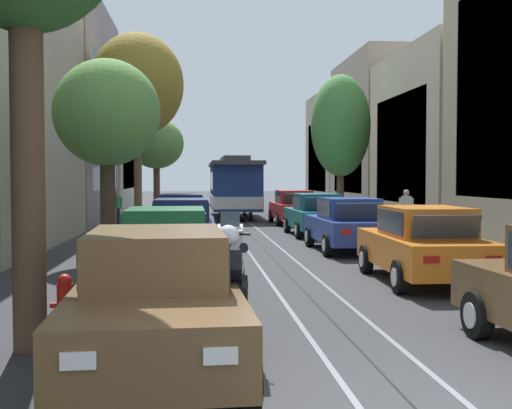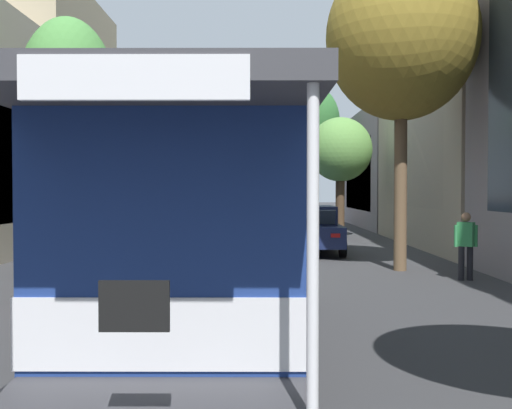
% 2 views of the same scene
% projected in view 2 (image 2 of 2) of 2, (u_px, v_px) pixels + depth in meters
% --- Properties ---
extents(ground_plane, '(160.00, 160.00, 0.00)m').
position_uv_depth(ground_plane, '(234.00, 255.00, 19.39)').
color(ground_plane, '#38383A').
extents(trolley_track_rails, '(1.14, 55.40, 0.01)m').
position_uv_depth(trolley_track_rails, '(230.00, 265.00, 16.65)').
color(trolley_track_rails, gray).
rests_on(trolley_track_rails, ground).
extents(parked_car_brown_near_left, '(2.11, 4.41, 1.58)m').
position_uv_depth(parked_car_brown_near_left, '(287.00, 211.00, 36.28)').
color(parked_car_brown_near_left, brown).
rests_on(parked_car_brown_near_left, ground).
extents(parked_car_green_second_left, '(2.03, 4.37, 1.58)m').
position_uv_depth(parked_car_green_second_left, '(294.00, 215.00, 30.92)').
color(parked_car_green_second_left, '#1E6038').
rests_on(parked_car_green_second_left, ground).
extents(parked_car_navy_mid_left, '(2.05, 4.38, 1.58)m').
position_uv_depth(parked_car_navy_mid_left, '(297.00, 221.00, 25.25)').
color(parked_car_navy_mid_left, '#19234C').
rests_on(parked_car_navy_mid_left, ground).
extents(parked_car_navy_fourth_left, '(2.05, 4.38, 1.58)m').
position_uv_depth(parked_car_navy_fourth_left, '(312.00, 229.00, 19.90)').
color(parked_car_navy_fourth_left, '#19234C').
rests_on(parked_car_navy_fourth_left, ground).
extents(parked_car_brown_near_right, '(2.09, 4.40, 1.58)m').
position_uv_depth(parked_car_brown_near_right, '(203.00, 211.00, 36.58)').
color(parked_car_brown_near_right, brown).
rests_on(parked_car_brown_near_right, ground).
extents(parked_car_orange_second_right, '(2.07, 4.39, 1.58)m').
position_uv_depth(parked_car_orange_second_right, '(192.00, 215.00, 30.56)').
color(parked_car_orange_second_right, orange).
rests_on(parked_car_orange_second_right, ground).
extents(parked_car_blue_mid_right, '(2.04, 4.38, 1.58)m').
position_uv_depth(parked_car_blue_mid_right, '(182.00, 221.00, 24.74)').
color(parked_car_blue_mid_right, '#233D93').
rests_on(parked_car_blue_mid_right, ground).
extents(parked_car_teal_fourth_right, '(2.04, 4.38, 1.58)m').
position_uv_depth(parked_car_teal_fourth_right, '(160.00, 230.00, 19.49)').
color(parked_car_teal_fourth_right, '#196B70').
rests_on(parked_car_teal_fourth_right, ground).
extents(parked_car_red_fifth_right, '(2.03, 4.37, 1.58)m').
position_uv_depth(parked_car_red_fifth_right, '(113.00, 248.00, 13.40)').
color(parked_car_red_fifth_right, red).
rests_on(parked_car_red_fifth_right, ground).
extents(street_tree_kerb_left_near, '(2.92, 3.07, 8.18)m').
position_uv_depth(street_tree_kerb_left_near, '(315.00, 124.00, 35.13)').
color(street_tree_kerb_left_near, brown).
rests_on(street_tree_kerb_left_near, ground).
extents(street_tree_kerb_left_second, '(2.80, 2.67, 5.29)m').
position_uv_depth(street_tree_kerb_left_second, '(340.00, 151.00, 26.05)').
color(street_tree_kerb_left_second, '#4C3826').
rests_on(street_tree_kerb_left_second, ground).
extents(street_tree_kerb_left_mid, '(3.91, 4.16, 8.27)m').
position_uv_depth(street_tree_kerb_left_mid, '(401.00, 38.00, 15.44)').
color(street_tree_kerb_left_mid, brown).
rests_on(street_tree_kerb_left_mid, ground).
extents(street_tree_kerb_right_near, '(2.42, 2.26, 8.34)m').
position_uv_depth(street_tree_kerb_right_near, '(175.00, 122.00, 35.03)').
color(street_tree_kerb_right_near, brown).
rests_on(street_tree_kerb_right_near, ground).
extents(street_tree_kerb_right_second, '(2.58, 2.65, 6.64)m').
position_uv_depth(street_tree_kerb_right_second, '(68.00, 103.00, 15.59)').
color(street_tree_kerb_right_second, brown).
rests_on(street_tree_kerb_right_second, ground).
extents(cable_car_trolley, '(2.59, 9.14, 3.28)m').
position_uv_depth(cable_car_trolley, '(204.00, 222.00, 8.50)').
color(cable_car_trolley, navy).
rests_on(cable_car_trolley, ground).
extents(motorcycle_with_rider, '(0.54, 1.87, 1.75)m').
position_uv_depth(motorcycle_with_rider, '(273.00, 209.00, 35.95)').
color(motorcycle_with_rider, black).
rests_on(motorcycle_with_rider, ground).
extents(pedestrian_on_left_pavement, '(0.55, 0.39, 1.74)m').
position_uv_depth(pedestrian_on_left_pavement, '(71.00, 223.00, 20.36)').
color(pedestrian_on_left_pavement, '#4C4233').
rests_on(pedestrian_on_left_pavement, ground).
extents(pedestrian_on_right_pavement, '(0.55, 0.39, 1.59)m').
position_uv_depth(pedestrian_on_right_pavement, '(466.00, 242.00, 13.88)').
color(pedestrian_on_right_pavement, black).
rests_on(pedestrian_on_right_pavement, ground).
extents(fire_hydrant, '(0.40, 0.22, 0.84)m').
position_uv_depth(fire_hydrant, '(312.00, 219.00, 34.41)').
color(fire_hydrant, red).
rests_on(fire_hydrant, ground).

